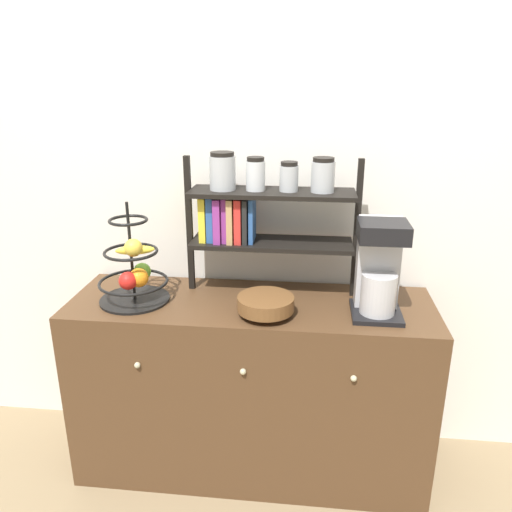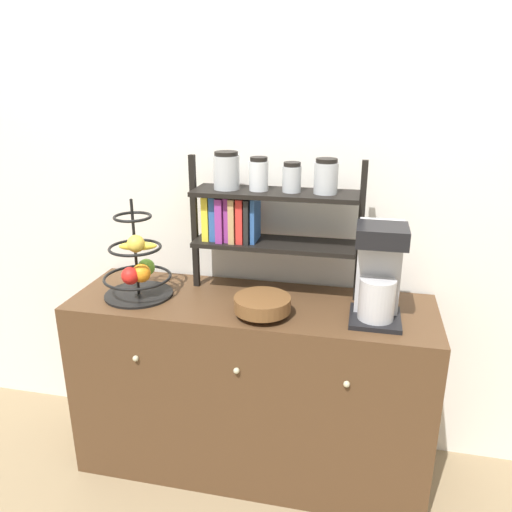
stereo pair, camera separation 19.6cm
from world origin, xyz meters
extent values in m
plane|color=#847051|center=(0.00, 0.00, 0.00)|extent=(12.00, 12.00, 0.00)
cube|color=silver|center=(0.00, 0.52, 1.30)|extent=(7.00, 0.05, 2.60)
cube|color=#4C331E|center=(0.00, 0.24, 0.40)|extent=(1.48, 0.47, 0.80)
sphere|color=#B2AD8C|center=(-0.41, -0.01, 0.62)|extent=(0.02, 0.02, 0.02)
sphere|color=#B2AD8C|center=(0.00, -0.01, 0.62)|extent=(0.02, 0.02, 0.02)
sphere|color=#B2AD8C|center=(0.41, -0.01, 0.62)|extent=(0.02, 0.02, 0.02)
cube|color=black|center=(0.49, 0.17, 0.81)|extent=(0.19, 0.21, 0.02)
cube|color=#B7B7BC|center=(0.49, 0.23, 0.99)|extent=(0.16, 0.08, 0.35)
cylinder|color=#B7B7BC|center=(0.49, 0.16, 0.89)|extent=(0.13, 0.13, 0.16)
cube|color=black|center=(0.49, 0.16, 1.14)|extent=(0.18, 0.17, 0.07)
cylinder|color=black|center=(-0.47, 0.20, 0.80)|extent=(0.28, 0.28, 0.01)
cylinder|color=black|center=(-0.47, 0.20, 1.01)|extent=(0.01, 0.01, 0.40)
torus|color=black|center=(-0.47, 0.20, 0.88)|extent=(0.28, 0.28, 0.01)
torus|color=black|center=(-0.47, 0.20, 1.01)|extent=(0.22, 0.22, 0.01)
torus|color=black|center=(-0.47, 0.20, 1.14)|extent=(0.15, 0.15, 0.01)
sphere|color=red|center=(-0.47, 0.12, 0.92)|extent=(0.07, 0.07, 0.07)
sphere|color=#6BAD33|center=(-0.44, 0.22, 0.92)|extent=(0.07, 0.07, 0.07)
sphere|color=orange|center=(-0.43, 0.15, 0.92)|extent=(0.08, 0.08, 0.08)
ellipsoid|color=yellow|center=(-0.44, 0.16, 1.03)|extent=(0.15, 0.07, 0.04)
sphere|color=gold|center=(-0.44, 0.15, 1.04)|extent=(0.07, 0.07, 0.07)
cylinder|color=brown|center=(0.07, 0.12, 0.81)|extent=(0.12, 0.12, 0.02)
cylinder|color=brown|center=(0.07, 0.12, 0.85)|extent=(0.22, 0.22, 0.05)
cube|color=black|center=(-0.27, 0.35, 1.08)|extent=(0.02, 0.02, 0.57)
cube|color=black|center=(0.42, 0.35, 1.08)|extent=(0.02, 0.02, 0.57)
cube|color=black|center=(0.07, 0.35, 1.01)|extent=(0.66, 0.20, 0.02)
cube|color=black|center=(0.07, 0.35, 1.23)|extent=(0.66, 0.20, 0.02)
cube|color=yellow|center=(-0.20, 0.35, 1.11)|extent=(0.03, 0.13, 0.18)
cube|color=#2D599E|center=(-0.17, 0.35, 1.11)|extent=(0.03, 0.12, 0.18)
cube|color=#8C338C|center=(-0.14, 0.35, 1.11)|extent=(0.03, 0.16, 0.18)
cube|color=#8C338C|center=(-0.12, 0.35, 1.11)|extent=(0.02, 0.13, 0.18)
cube|color=tan|center=(-0.09, 0.35, 1.11)|extent=(0.02, 0.16, 0.18)
cube|color=red|center=(-0.06, 0.35, 1.11)|extent=(0.03, 0.15, 0.18)
cube|color=black|center=(-0.03, 0.35, 1.11)|extent=(0.02, 0.16, 0.18)
cube|color=#2D599E|center=(-0.01, 0.35, 1.11)|extent=(0.02, 0.13, 0.18)
cylinder|color=#ADB2B7|center=(-0.13, 0.35, 1.30)|extent=(0.11, 0.11, 0.13)
cylinder|color=black|center=(-0.13, 0.35, 1.38)|extent=(0.09, 0.09, 0.02)
cylinder|color=silver|center=(0.01, 0.35, 1.29)|extent=(0.08, 0.08, 0.12)
cylinder|color=black|center=(0.01, 0.35, 1.36)|extent=(0.07, 0.07, 0.02)
cylinder|color=#ADB2B7|center=(0.14, 0.35, 1.28)|extent=(0.07, 0.07, 0.10)
cylinder|color=black|center=(0.14, 0.35, 1.34)|extent=(0.07, 0.07, 0.02)
cylinder|color=#ADB2B7|center=(0.27, 0.35, 1.29)|extent=(0.09, 0.09, 0.12)
cylinder|color=black|center=(0.27, 0.35, 1.36)|extent=(0.08, 0.08, 0.02)
camera|label=1|loc=(0.23, -1.60, 1.65)|focal=35.00mm
camera|label=2|loc=(0.42, -1.57, 1.65)|focal=35.00mm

